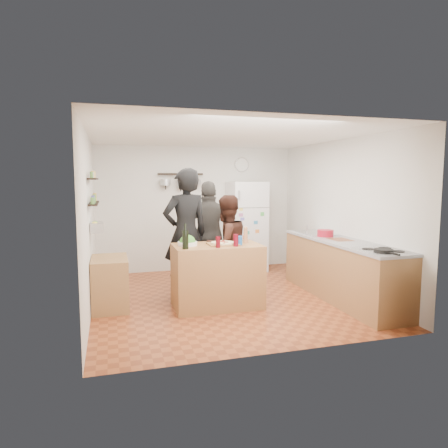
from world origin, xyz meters
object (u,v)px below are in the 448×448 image
object	(u,v)px
skillet	(383,251)
red_bowl	(325,233)
pepper_mill	(246,236)
person_back	(210,235)
side_table	(110,283)
person_center	(226,246)
wall_clock	(242,165)
salt_canister	(239,241)
person_left	(186,234)
counter_run	(341,270)
wine_bottle	(185,240)
prep_island	(217,276)
fridge	(247,226)
salad_bowl	(188,244)

from	to	relation	value
skillet	red_bowl	distance (m)	1.51
pepper_mill	person_back	world-z (taller)	person_back
person_back	red_bowl	world-z (taller)	person_back
side_table	pepper_mill	bearing A→B (deg)	-9.04
person_center	wall_clock	size ratio (longest dim) A/B	5.34
salt_canister	pepper_mill	bearing A→B (deg)	48.58
person_back	salt_canister	bearing A→B (deg)	103.40
person_left	counter_run	bearing A→B (deg)	148.97
pepper_mill	wine_bottle	bearing A→B (deg)	-164.13
salt_canister	counter_run	size ratio (longest dim) A/B	0.05
prep_island	wall_clock	distance (m)	3.23
pepper_mill	fridge	size ratio (longest dim) A/B	0.11
skillet	wall_clock	distance (m)	3.96
red_bowl	person_left	bearing A→B (deg)	171.76
prep_island	side_table	xyz separation A→B (m)	(-1.49, 0.36, -0.09)
skillet	side_table	distance (m)	3.75
wine_bottle	person_left	xyz separation A→B (m)	(0.15, 0.81, -0.03)
salt_canister	person_left	size ratio (longest dim) A/B	0.06
person_left	person_center	xyz separation A→B (m)	(0.62, -0.13, -0.21)
wine_bottle	pepper_mill	xyz separation A→B (m)	(0.95, 0.27, -0.03)
pepper_mill	person_back	distance (m)	1.07
person_back	red_bowl	bearing A→B (deg)	161.66
prep_island	salt_canister	world-z (taller)	salt_canister
counter_run	fridge	xyz separation A→B (m)	(-0.75, 2.30, 0.45)
counter_run	side_table	distance (m)	3.48
skillet	person_center	bearing A→B (deg)	132.90
salt_canister	red_bowl	world-z (taller)	salt_canister
wine_bottle	pepper_mill	world-z (taller)	wine_bottle
person_left	wall_clock	distance (m)	2.69
fridge	wine_bottle	bearing A→B (deg)	-125.65
salad_bowl	pepper_mill	size ratio (longest dim) A/B	1.40
salt_canister	counter_run	bearing A→B (deg)	-1.24
person_center	fridge	bearing A→B (deg)	-139.98
prep_island	wall_clock	bearing A→B (deg)	64.21
person_back	red_bowl	xyz separation A→B (m)	(1.74, -0.81, 0.06)
person_back	fridge	distance (m)	1.49
pepper_mill	fridge	bearing A→B (deg)	70.40
prep_island	salad_bowl	bearing A→B (deg)	173.21
salt_canister	side_table	xyz separation A→B (m)	(-1.79, 0.48, -0.61)
salad_bowl	wall_clock	size ratio (longest dim) A/B	0.92
wine_bottle	counter_run	bearing A→B (deg)	1.51
person_left	skillet	xyz separation A→B (m)	(2.19, -1.83, -0.07)
pepper_mill	skillet	world-z (taller)	pepper_mill
red_bowl	skillet	bearing A→B (deg)	-91.90
salad_bowl	side_table	size ratio (longest dim) A/B	0.34
person_left	fridge	distance (m)	2.19
salad_bowl	side_table	distance (m)	1.26
prep_island	person_left	xyz separation A→B (m)	(-0.35, 0.59, 0.55)
red_bowl	fridge	bearing A→B (deg)	110.40
side_table	person_center	bearing A→B (deg)	3.04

